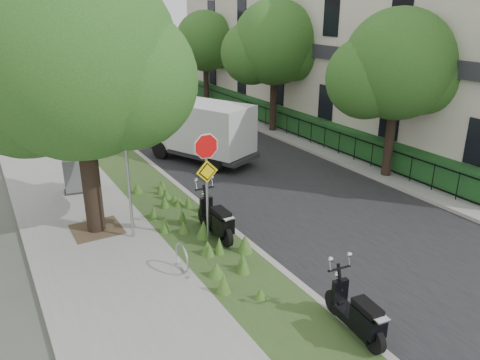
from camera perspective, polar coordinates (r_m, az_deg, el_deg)
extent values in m
plane|color=#4C5147|center=(13.60, 2.60, -7.32)|extent=(120.00, 120.00, 0.00)
cube|color=gray|center=(21.20, -22.29, 1.75)|extent=(3.50, 60.00, 0.12)
cube|color=#2E491F|center=(21.66, -15.14, 2.99)|extent=(2.00, 60.00, 0.12)
cube|color=#9E9991|center=(21.91, -12.62, 3.42)|extent=(0.20, 60.00, 0.13)
cube|color=black|center=(23.13, -4.33, 4.62)|extent=(7.00, 60.00, 0.01)
cube|color=#9E9991|center=(24.75, 3.02, 5.88)|extent=(0.20, 60.00, 0.13)
cube|color=gray|center=(25.69, 6.24, 6.32)|extent=(3.20, 60.00, 0.12)
cylinder|color=black|center=(13.75, -18.02, 2.64)|extent=(0.52, 0.52, 4.48)
sphere|color=#21531B|center=(13.21, -19.35, 13.92)|extent=(5.40, 5.40, 5.40)
sphere|color=#21531B|center=(13.92, -24.66, 10.70)|extent=(4.05, 4.05, 4.05)
sphere|color=#21531B|center=(12.87, -13.67, 11.91)|extent=(3.78, 3.78, 3.78)
cube|color=#473828|center=(14.56, -17.06, -5.74)|extent=(1.40, 1.40, 0.01)
cylinder|color=#A5A8AD|center=(13.07, -13.54, 1.07)|extent=(0.08, 0.08, 4.00)
torus|color=#A5A8AD|center=(11.80, -7.08, -9.37)|extent=(0.05, 0.77, 0.77)
cube|color=#A5A8AD|center=(11.70, -6.29, -11.68)|extent=(0.06, 0.06, 0.04)
cube|color=#A5A8AD|center=(12.27, -7.67, -10.08)|extent=(0.06, 0.06, 0.04)
cylinder|color=#A5A8AD|center=(12.77, -4.04, -1.24)|extent=(0.07, 0.07, 3.00)
cylinder|color=red|center=(12.34, -4.13, 4.10)|extent=(0.86, 0.03, 0.86)
cylinder|color=white|center=(12.35, -4.16, 4.12)|extent=(0.94, 0.02, 0.94)
cube|color=yellow|center=(12.55, -4.05, 1.04)|extent=(0.64, 0.03, 0.64)
cube|color=black|center=(24.89, 4.44, 8.31)|extent=(0.04, 24.00, 0.04)
cube|color=black|center=(25.08, 4.39, 6.52)|extent=(0.04, 24.00, 0.04)
cylinder|color=black|center=(24.99, 4.41, 7.30)|extent=(0.03, 0.03, 1.00)
cube|color=#163F17|center=(25.37, 5.74, 7.58)|extent=(1.00, 24.00, 1.10)
cube|color=beige|center=(27.08, 12.47, 15.18)|extent=(7.00, 26.00, 8.00)
cube|color=#2D2D33|center=(24.84, 6.14, 15.77)|extent=(0.25, 26.00, 0.60)
cylinder|color=black|center=(18.64, 17.92, 6.16)|extent=(0.36, 0.36, 3.81)
sphere|color=#21531B|center=(18.24, 18.73, 13.20)|extent=(4.00, 4.00, 4.00)
sphere|color=#21531B|center=(18.06, 15.16, 11.89)|extent=(3.00, 3.00, 3.00)
sphere|color=#21531B|center=(18.57, 21.44, 11.74)|extent=(2.80, 2.80, 2.80)
cylinder|color=black|center=(24.58, 4.12, 10.69)|extent=(0.36, 0.36, 4.03)
sphere|color=#21531B|center=(24.28, 4.27, 16.39)|extent=(4.20, 4.20, 4.20)
sphere|color=#21531B|center=(24.34, 1.46, 15.21)|extent=(3.15, 3.15, 3.15)
sphere|color=#21531B|center=(24.36, 6.66, 15.33)|extent=(2.94, 2.94, 2.94)
cylinder|color=black|center=(31.49, -4.17, 12.52)|extent=(0.36, 0.36, 3.64)
sphere|color=#21531B|center=(31.25, -4.27, 16.54)|extent=(3.80, 3.80, 3.80)
sphere|color=#21531B|center=(31.45, -6.18, 15.64)|extent=(2.85, 2.85, 2.85)
sphere|color=#21531B|center=(31.20, -2.55, 15.86)|extent=(2.66, 2.66, 2.66)
cylinder|color=black|center=(14.04, -4.38, -4.50)|extent=(0.14, 0.60, 0.60)
cylinder|color=black|center=(12.90, -1.68, -6.86)|extent=(0.14, 0.60, 0.60)
cube|color=black|center=(13.41, -2.98, -5.64)|extent=(0.40, 1.32, 0.21)
cube|color=black|center=(12.96, -2.21, -5.24)|extent=(0.42, 0.75, 0.46)
cube|color=black|center=(12.88, -2.35, -3.95)|extent=(0.35, 0.69, 0.14)
cylinder|color=black|center=(10.54, 11.45, -14.38)|extent=(0.18, 0.56, 0.55)
cylinder|color=black|center=(9.74, 16.06, -18.19)|extent=(0.18, 0.56, 0.55)
cube|color=black|center=(10.08, 13.84, -16.28)|extent=(0.48, 1.24, 0.19)
cube|color=black|center=(9.71, 15.33, -16.20)|extent=(0.45, 0.72, 0.42)
cube|color=black|center=(9.58, 15.28, -14.72)|extent=(0.38, 0.66, 0.13)
cube|color=#262628|center=(20.20, -4.58, 3.56)|extent=(3.56, 5.01, 0.16)
cube|color=#B7BABC|center=(21.18, -8.42, 6.33)|extent=(2.17, 1.88, 1.42)
cube|color=silver|center=(19.60, -3.57, 6.42)|extent=(3.17, 3.88, 1.95)
cube|color=#262628|center=(17.63, -19.17, -1.24)|extent=(0.98, 0.72, 0.04)
cube|color=slate|center=(17.44, -19.39, 0.53)|extent=(0.86, 0.61, 1.20)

